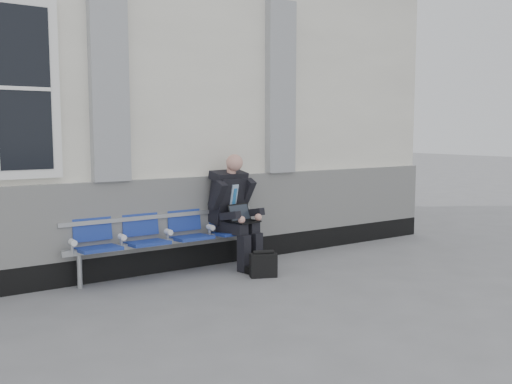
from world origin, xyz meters
TOP-DOWN VIEW (x-y plane):
  - bench at (2.24, 1.32)m, footprint 2.60×0.47m
  - businessman at (3.16, 1.19)m, footprint 0.65×0.87m
  - briefcase at (3.17, 0.52)m, footprint 0.36×0.25m

SIDE VIEW (x-z plane):
  - briefcase at x=3.17m, z-range -0.01..0.32m
  - bench at x=2.24m, z-range 0.10..1.01m
  - businessman at x=3.16m, z-range 0.05..1.55m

